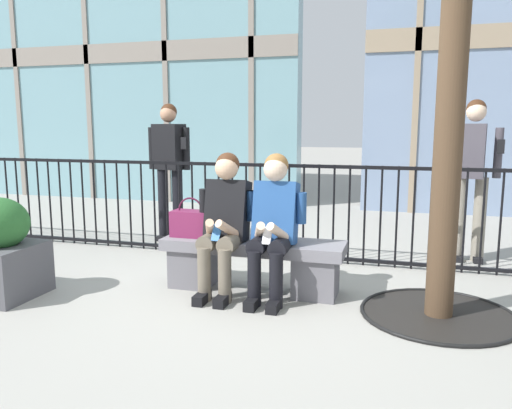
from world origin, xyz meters
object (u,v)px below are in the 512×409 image
seated_person_companion (273,222)px  handbag_on_bench (191,223)px  bystander_further_back (169,161)px  planter (0,251)px  seated_person_with_phone (224,219)px  bystander_at_railing (473,168)px  stone_bench (253,260)px

seated_person_companion → handbag_on_bench: seated_person_companion is taller
bystander_further_back → planter: bystander_further_back is taller
seated_person_with_phone → handbag_on_bench: seated_person_with_phone is taller
seated_person_companion → handbag_on_bench: size_ratio=3.40×
handbag_on_bench → planter: (-1.42, -0.75, -0.18)m
seated_person_with_phone → bystander_further_back: (-1.35, 1.73, 0.35)m
seated_person_companion → planter: bearing=-164.0°
seated_person_with_phone → seated_person_companion: bearing=0.0°
seated_person_with_phone → handbag_on_bench: size_ratio=3.40×
seated_person_with_phone → bystander_at_railing: bearing=38.7°
seated_person_with_phone → bystander_at_railing: (2.16, 1.73, 0.35)m
seated_person_companion → bystander_at_railing: bearing=45.0°
bystander_further_back → seated_person_with_phone: bearing=-52.1°
seated_person_companion → bystander_further_back: (-1.78, 1.73, 0.35)m
planter → seated_person_companion: bearing=16.0°
stone_bench → bystander_at_railing: 2.62m
seated_person_companion → bystander_further_back: 2.51m
handbag_on_bench → bystander_further_back: bystander_further_back is taller
stone_bench → bystander_at_railing: size_ratio=0.94×
stone_bench → seated_person_companion: (0.22, -0.13, 0.38)m
handbag_on_bench → bystander_further_back: (-0.99, 1.62, 0.43)m
seated_person_companion → planter: seated_person_companion is taller
seated_person_with_phone → seated_person_companion: same height
seated_person_companion → bystander_further_back: bearing=135.8°
stone_bench → seated_person_companion: 0.45m
bystander_at_railing → handbag_on_bench: bearing=-147.5°
seated_person_companion → bystander_at_railing: size_ratio=0.71×
bystander_at_railing → seated_person_with_phone: bearing=-141.3°
handbag_on_bench → bystander_at_railing: bearing=32.5°
planter → bystander_at_railing: bearing=31.0°
bystander_at_railing → stone_bench: bearing=-140.5°
stone_bench → planter: bearing=-159.0°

